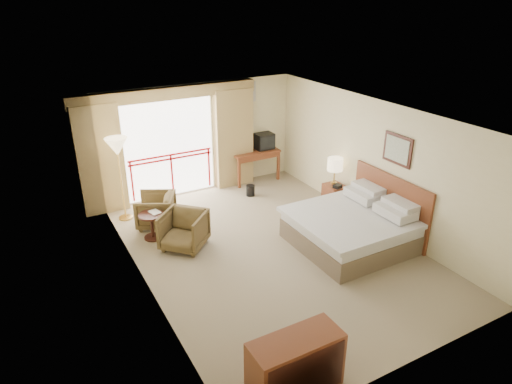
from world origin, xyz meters
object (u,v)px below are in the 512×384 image
nightstand (334,196)px  side_table (152,222)px  floor_lamp (117,150)px  dresser (296,364)px  table_lamp (335,165)px  desk (253,157)px  armchair_far (157,225)px  bed (352,228)px  wastebasket (250,190)px  armchair_near (185,247)px  tv (264,141)px

nightstand → side_table: nightstand is taller
nightstand → floor_lamp: floor_lamp is taller
nightstand → dresser: bearing=-132.2°
side_table → table_lamp: bearing=-8.3°
desk → armchair_far: bearing=-156.4°
nightstand → bed: bearing=-115.2°
table_lamp → side_table: (-4.16, 0.60, -0.68)m
nightstand → table_lamp: (0.00, 0.05, 0.77)m
wastebasket → table_lamp: bearing=-47.5°
table_lamp → floor_lamp: 4.80m
desk → dresser: (-2.94, -6.47, -0.25)m
table_lamp → dresser: 5.57m
table_lamp → armchair_far: (-3.91, 1.12, -1.06)m
table_lamp → bed: bearing=-115.4°
armchair_far → armchair_near: 1.18m
table_lamp → armchair_far: size_ratio=0.79×
armchair_far → floor_lamp: (-0.51, 0.67, 1.61)m
bed → nightstand: bearing=63.9°
wastebasket → side_table: (-2.78, -0.90, 0.24)m
armchair_far → armchair_near: bearing=37.7°
desk → tv: bearing=-10.8°
bed → table_lamp: size_ratio=3.41×
bed → wastebasket: 3.15m
armchair_near → tv: bearing=82.1°
nightstand → desk: (-0.81, 2.45, 0.36)m
tv → dresser: 7.21m
armchair_near → table_lamp: bearing=46.1°
floor_lamp → bed: bearing=-42.4°
side_table → desk: bearing=28.2°
desk → dresser: 7.11m
nightstand → wastebasket: nightstand is taller
desk → tv: tv is taller
bed → table_lamp: (0.74, 1.57, 0.68)m
bed → nightstand: (0.74, 1.52, -0.09)m
bed → dresser: 3.91m
side_table → dresser: bearing=-85.0°
wastebasket → side_table: bearing=-162.0°
table_lamp → armchair_far: 4.20m
side_table → floor_lamp: (-0.26, 1.18, 1.24)m
tv → wastebasket: size_ratio=1.74×
armchair_near → side_table: size_ratio=1.50×
nightstand → wastebasket: 2.09m
nightstand → desk: 2.61m
bed → side_table: bearing=147.5°
tv → armchair_near: bearing=-141.5°
armchair_far → tv: bearing=137.7°
wastebasket → dresser: bearing=-113.0°
bed → wastebasket: bed is taller
desk → dresser: size_ratio=1.07×
armchair_near → floor_lamp: bearing=156.6°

